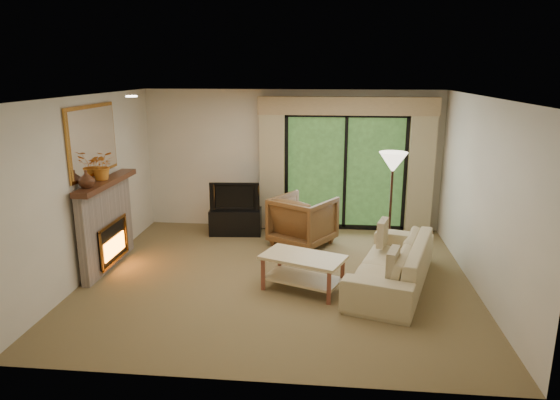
# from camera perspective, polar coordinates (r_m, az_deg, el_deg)

# --- Properties ---
(floor) EXTENTS (5.50, 5.50, 0.00)m
(floor) POSITION_cam_1_polar(r_m,az_deg,el_deg) (7.35, -0.24, -8.92)
(floor) COLOR brown
(floor) RESTS_ON ground
(ceiling) EXTENTS (5.50, 5.50, 0.00)m
(ceiling) POSITION_cam_1_polar(r_m,az_deg,el_deg) (6.75, -0.26, 11.76)
(ceiling) COLOR silver
(ceiling) RESTS_ON ground
(wall_back) EXTENTS (5.00, 0.00, 5.00)m
(wall_back) POSITION_cam_1_polar(r_m,az_deg,el_deg) (9.37, 1.34, 4.57)
(wall_back) COLOR beige
(wall_back) RESTS_ON ground
(wall_front) EXTENTS (5.00, 0.00, 5.00)m
(wall_front) POSITION_cam_1_polar(r_m,az_deg,el_deg) (4.57, -3.52, -6.44)
(wall_front) COLOR beige
(wall_front) RESTS_ON ground
(wall_left) EXTENTS (0.00, 5.00, 5.00)m
(wall_left) POSITION_cam_1_polar(r_m,az_deg,el_deg) (7.71, -21.02, 1.39)
(wall_left) COLOR beige
(wall_left) RESTS_ON ground
(wall_right) EXTENTS (0.00, 5.00, 5.00)m
(wall_right) POSITION_cam_1_polar(r_m,az_deg,el_deg) (7.20, 22.09, 0.39)
(wall_right) COLOR beige
(wall_right) RESTS_ON ground
(fireplace) EXTENTS (0.24, 1.70, 1.37)m
(fireplace) POSITION_cam_1_polar(r_m,az_deg,el_deg) (7.99, -19.22, -2.59)
(fireplace) COLOR gray
(fireplace) RESTS_ON floor
(mirror) EXTENTS (0.07, 1.45, 1.02)m
(mirror) POSITION_cam_1_polar(r_m,az_deg,el_deg) (7.76, -20.57, 6.40)
(mirror) COLOR #B67A31
(mirror) RESTS_ON wall_left
(sliding_door) EXTENTS (2.26, 0.10, 2.16)m
(sliding_door) POSITION_cam_1_polar(r_m,az_deg,el_deg) (9.34, 7.45, 3.17)
(sliding_door) COLOR black
(sliding_door) RESTS_ON floor
(curtain_left) EXTENTS (0.45, 0.18, 2.35)m
(curtain_left) POSITION_cam_1_polar(r_m,az_deg,el_deg) (9.27, -0.90, 3.83)
(curtain_left) COLOR tan
(curtain_left) RESTS_ON floor
(curtain_right) EXTENTS (0.45, 0.18, 2.35)m
(curtain_right) POSITION_cam_1_polar(r_m,az_deg,el_deg) (9.35, 15.79, 3.38)
(curtain_right) COLOR tan
(curtain_right) RESTS_ON floor
(cornice) EXTENTS (3.20, 0.24, 0.32)m
(cornice) POSITION_cam_1_polar(r_m,az_deg,el_deg) (9.09, 7.72, 10.61)
(cornice) COLOR #9F815A
(cornice) RESTS_ON wall_back
(media_console) EXTENTS (0.97, 0.49, 0.47)m
(media_console) POSITION_cam_1_polar(r_m,az_deg,el_deg) (9.22, -5.09, -2.47)
(media_console) COLOR black
(media_console) RESTS_ON floor
(tv) EXTENTS (0.91, 0.19, 0.52)m
(tv) POSITION_cam_1_polar(r_m,az_deg,el_deg) (9.09, -5.16, 0.51)
(tv) COLOR black
(tv) RESTS_ON media_console
(armchair) EXTENTS (1.27, 1.28, 0.86)m
(armchair) POSITION_cam_1_polar(r_m,az_deg,el_deg) (8.59, 2.64, -2.36)
(armchair) COLOR brown
(armchair) RESTS_ON floor
(sofa) EXTENTS (1.50, 2.42, 0.66)m
(sofa) POSITION_cam_1_polar(r_m,az_deg,el_deg) (7.18, 12.66, -7.03)
(sofa) COLOR tan
(sofa) RESTS_ON floor
(pillow_near) EXTENTS (0.22, 0.42, 0.41)m
(pillow_near) POSITION_cam_1_polar(r_m,az_deg,el_deg) (6.48, 12.76, -7.25)
(pillow_near) COLOR brown
(pillow_near) RESTS_ON sofa
(pillow_far) EXTENTS (0.21, 0.41, 0.40)m
(pillow_far) POSITION_cam_1_polar(r_m,az_deg,el_deg) (7.70, 11.64, -3.67)
(pillow_far) COLOR brown
(pillow_far) RESTS_ON sofa
(coffee_table) EXTENTS (1.25, 0.97, 0.50)m
(coffee_table) POSITION_cam_1_polar(r_m,az_deg,el_deg) (6.90, 2.62, -8.32)
(coffee_table) COLOR tan
(coffee_table) RESTS_ON floor
(floor_lamp) EXTENTS (0.48, 0.48, 1.69)m
(floor_lamp) POSITION_cam_1_polar(r_m,az_deg,el_deg) (8.24, 12.53, -0.44)
(floor_lamp) COLOR beige
(floor_lamp) RESTS_ON floor
(vase) EXTENTS (0.25, 0.25, 0.24)m
(vase) POSITION_cam_1_polar(r_m,az_deg,el_deg) (7.33, -21.27, 2.24)
(vase) COLOR #442314
(vase) RESTS_ON fireplace
(branches) EXTENTS (0.47, 0.44, 0.43)m
(branches) POSITION_cam_1_polar(r_m,az_deg,el_deg) (7.76, -19.67, 3.74)
(branches) COLOR #C87120
(branches) RESTS_ON fireplace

